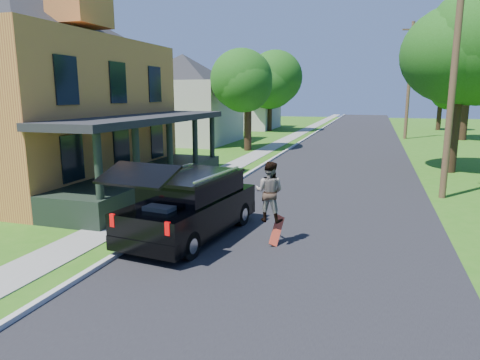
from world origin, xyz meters
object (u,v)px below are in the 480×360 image
(skateboarder, at_px, (269,192))
(tree_right_near, at_px, (460,50))
(black_suv, at_px, (191,205))
(utility_pole_near, at_px, (453,84))

(skateboarder, height_order, tree_right_near, tree_right_near)
(black_suv, bearing_deg, utility_pole_near, 50.99)
(utility_pole_near, bearing_deg, black_suv, -140.93)
(black_suv, distance_m, utility_pole_near, 10.89)
(black_suv, xyz_separation_m, tree_right_near, (8.53, 13.50, 5.21))
(black_suv, xyz_separation_m, skateboarder, (2.24, 0.00, 0.55))
(tree_right_near, xyz_separation_m, utility_pole_near, (-1.10, -6.31, -1.78))
(skateboarder, distance_m, tree_right_near, 15.60)
(black_suv, distance_m, skateboarder, 2.31)
(skateboarder, height_order, utility_pole_near, utility_pole_near)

